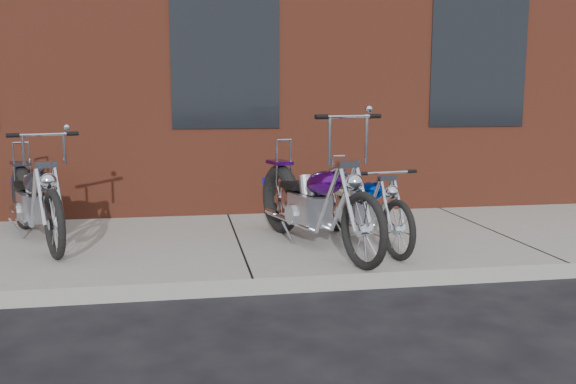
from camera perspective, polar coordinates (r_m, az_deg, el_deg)
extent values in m
plane|color=black|center=(5.34, -3.30, -9.65)|extent=(120.00, 120.00, 0.00)
cube|color=gray|center=(6.76, -4.73, -5.09)|extent=(22.00, 3.00, 0.15)
torus|color=black|center=(6.86, -0.11, -0.83)|extent=(0.37, 0.80, 0.79)
torus|color=black|center=(5.39, 8.03, -3.94)|extent=(0.28, 0.71, 0.72)
cube|color=gray|center=(6.24, 2.74, -1.89)|extent=(0.42, 0.51, 0.33)
ellipsoid|color=#42086C|center=(5.93, 4.21, 0.66)|extent=(0.45, 0.66, 0.34)
cube|color=black|center=(6.46, 1.52, 0.45)|extent=(0.34, 0.37, 0.07)
cylinder|color=silver|center=(5.45, 7.28, -0.70)|extent=(0.13, 0.32, 0.59)
cylinder|color=silver|center=(5.50, 6.63, 7.04)|extent=(0.59, 0.20, 0.03)
cylinder|color=silver|center=(6.72, 0.22, 2.58)|extent=(0.03, 0.03, 0.53)
cylinder|color=silver|center=(6.54, 2.72, -2.68)|extent=(0.33, 0.96, 0.05)
torus|color=black|center=(7.02, 4.94, -1.22)|extent=(0.24, 0.67, 0.65)
torus|color=black|center=(5.79, 10.94, -3.78)|extent=(0.17, 0.59, 0.59)
cube|color=gray|center=(6.51, 7.11, -2.12)|extent=(0.32, 0.40, 0.27)
ellipsoid|color=#002DBF|center=(6.24, 8.22, -0.15)|extent=(0.32, 0.53, 0.28)
cube|color=beige|center=(6.68, 6.21, -0.24)|extent=(0.26, 0.29, 0.05)
cylinder|color=silver|center=(5.84, 10.43, -1.28)|extent=(0.08, 0.27, 0.49)
cylinder|color=silver|center=(5.90, 9.95, 1.70)|extent=(0.50, 0.12, 0.03)
cylinder|color=silver|center=(6.90, 5.23, 1.50)|extent=(0.02, 0.02, 0.44)
cylinder|color=silver|center=(6.75, 7.14, -2.74)|extent=(0.19, 0.81, 0.04)
torus|color=black|center=(7.70, -23.36, -0.63)|extent=(0.44, 0.76, 0.76)
torus|color=black|center=(6.10, -20.71, -3.10)|extent=(0.34, 0.66, 0.69)
cube|color=gray|center=(7.04, -22.43, -1.46)|extent=(0.44, 0.50, 0.32)
ellipsoid|color=#272936|center=(6.71, -22.11, 0.73)|extent=(0.48, 0.64, 0.32)
cube|color=black|center=(7.28, -22.92, 0.50)|extent=(0.35, 0.37, 0.06)
cylinder|color=silver|center=(6.18, -21.11, -0.36)|extent=(0.16, 0.30, 0.57)
cylinder|color=silver|center=(6.25, -21.64, 4.99)|extent=(0.55, 0.26, 0.03)
cylinder|color=silver|center=(7.57, -23.44, 2.29)|extent=(0.03, 0.03, 0.51)
cylinder|color=silver|center=(7.31, -21.73, -2.16)|extent=(0.42, 0.89, 0.05)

